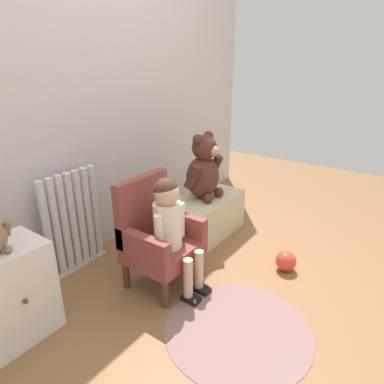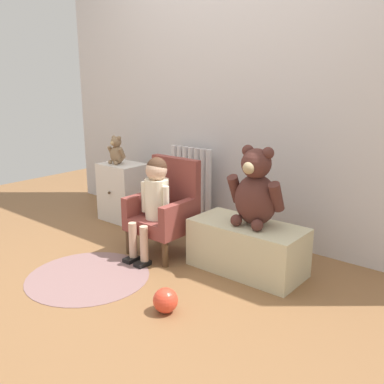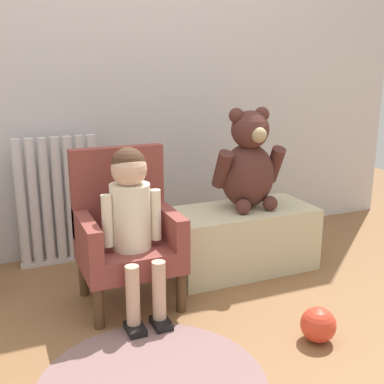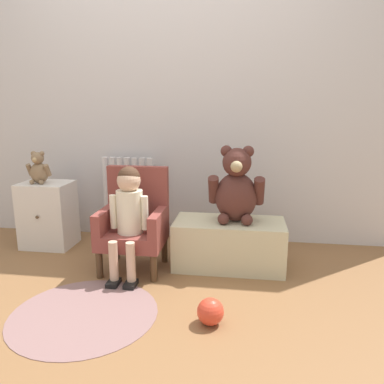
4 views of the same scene
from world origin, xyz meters
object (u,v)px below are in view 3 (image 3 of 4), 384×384
at_px(large_teddy_bear, 248,165).
at_px(child_armchair, 126,232).
at_px(child_figure, 132,208).
at_px(toy_ball, 318,325).
at_px(low_bench, 241,239).
at_px(radiator, 59,202).

bearing_deg(large_teddy_bear, child_armchair, -170.79).
height_order(child_figure, toy_ball, child_figure).
height_order(child_armchair, toy_ball, child_armchair).
bearing_deg(low_bench, child_figure, -162.12).
height_order(child_figure, low_bench, child_figure).
height_order(radiator, toy_ball, radiator).
xyz_separation_m(child_figure, toy_ball, (0.58, -0.52, -0.39)).
height_order(child_armchair, large_teddy_bear, large_teddy_bear).
height_order(low_bench, large_teddy_bear, large_teddy_bear).
distance_m(child_armchair, toy_ball, 0.89).
distance_m(child_figure, low_bench, 0.73).
distance_m(low_bench, toy_ball, 0.73).
xyz_separation_m(radiator, low_bench, (0.85, -0.45, -0.18)).
bearing_deg(low_bench, toy_ball, -94.50).
bearing_deg(child_armchair, radiator, 111.45).
bearing_deg(toy_ball, low_bench, 85.50).
relative_size(child_figure, large_teddy_bear, 1.40).
relative_size(radiator, low_bench, 0.92).
bearing_deg(radiator, child_armchair, -68.55).
distance_m(radiator, toy_ball, 1.44).
height_order(low_bench, toy_ball, low_bench).
height_order(radiator, child_armchair, child_armchair).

